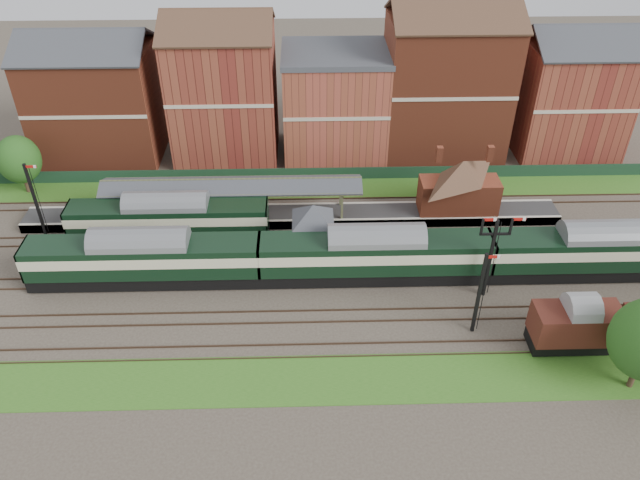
{
  "coord_description": "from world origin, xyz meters",
  "views": [
    {
      "loc": [
        -3.63,
        -44.09,
        36.5
      ],
      "look_at": [
        -2.39,
        2.0,
        3.0
      ],
      "focal_mm": 35.0,
      "sensor_mm": 36.0,
      "label": 1
    }
  ],
  "objects_px": {
    "semaphore_bracket": "(492,253)",
    "platform_railcar": "(169,219)",
    "signal_box": "(313,231)",
    "dmu_train": "(375,254)"
  },
  "relations": [
    {
      "from": "semaphore_bracket",
      "to": "dmu_train",
      "type": "xyz_separation_m",
      "value": [
        -9.54,
        2.5,
        -1.87
      ]
    },
    {
      "from": "signal_box",
      "to": "platform_railcar",
      "type": "relative_size",
      "value": 0.31
    },
    {
      "from": "semaphore_bracket",
      "to": "dmu_train",
      "type": "height_order",
      "value": "semaphore_bracket"
    },
    {
      "from": "signal_box",
      "to": "platform_railcar",
      "type": "bearing_deg",
      "value": 166.94
    },
    {
      "from": "signal_box",
      "to": "semaphore_bracket",
      "type": "xyz_separation_m",
      "value": [
        15.04,
        -5.75,
        1.44
      ]
    },
    {
      "from": "signal_box",
      "to": "semaphore_bracket",
      "type": "height_order",
      "value": "semaphore_bracket"
    },
    {
      "from": "semaphore_bracket",
      "to": "platform_railcar",
      "type": "xyz_separation_m",
      "value": [
        -29.05,
        9.0,
        -2.04
      ]
    },
    {
      "from": "signal_box",
      "to": "platform_railcar",
      "type": "height_order",
      "value": "signal_box"
    },
    {
      "from": "signal_box",
      "to": "semaphore_bracket",
      "type": "distance_m",
      "value": 16.16
    },
    {
      "from": "platform_railcar",
      "to": "signal_box",
      "type": "bearing_deg",
      "value": -13.06
    }
  ]
}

